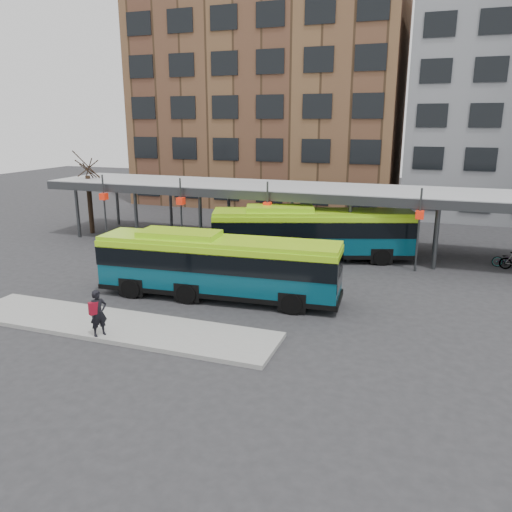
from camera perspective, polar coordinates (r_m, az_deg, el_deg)
The scene contains 8 objects.
ground at distance 22.09m, azimuth 0.79°, elevation -7.14°, with size 120.00×120.00×0.00m, color #28282B.
boarding_island at distance 21.93m, azimuth -15.70°, elevation -7.65°, with size 14.00×3.00×0.18m, color gray.
canopy at distance 33.20m, azimuth 7.92°, elevation 7.29°, with size 40.00×6.53×4.80m.
tree at distance 40.25m, azimuth -18.45°, elevation 5.91°, with size 1.64×1.64×5.60m.
building_brick at distance 54.01m, azimuth 1.71°, elevation 17.97°, with size 26.00×14.00×22.00m, color brown.
bus_front at distance 24.15m, azimuth -4.47°, elevation -0.98°, with size 11.90×3.34×3.24m.
bus_rear at distance 30.99m, azimuth 6.39°, elevation 2.74°, with size 12.43×6.35×3.37m.
pedestrian at distance 20.60m, azimuth -17.59°, elevation -6.20°, with size 0.74×0.81×1.87m.
Camera 1 is at (6.52, -19.36, 8.40)m, focal length 35.00 mm.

